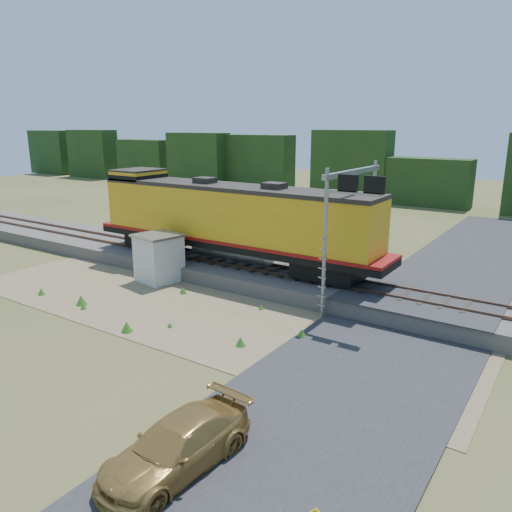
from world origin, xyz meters
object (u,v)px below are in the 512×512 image
Objects in this scene: locomotive at (228,219)px; signal_gantry at (353,201)px; shed at (159,258)px; car at (177,446)px.

locomotive is 2.78× the size of signal_gantry.
locomotive is 4.40m from shed.
signal_gantry is 14.30m from car.
car is (9.04, -14.20, -2.69)m from locomotive.
signal_gantry is (10.33, 2.34, 3.71)m from shed.
locomotive is at bearing 59.51° from shed.
shed is at bearing -130.40° from locomotive.
car is at bearing -57.52° from locomotive.
car is (1.26, -13.54, -4.42)m from signal_gantry.
locomotive is 6.98× the size of shed.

